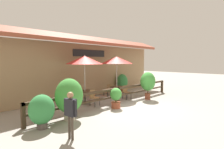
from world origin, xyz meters
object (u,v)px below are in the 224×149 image
potted_plant_broad_leaf (148,82)px  dining_table_near (85,93)px  chair_near_wallside (79,93)px  potted_plant_tall_tropical (42,110)px  patio_umbrella_middle (117,60)px  patio_umbrella_near (85,60)px  dining_table_middle (117,89)px  chair_middle_streetside (126,92)px  potted_plant_corner_fern (69,97)px  potted_plant_entrance_palm (122,82)px  chair_near_streetside (94,97)px  pedestrian (70,109)px  chair_middle_wallside (108,89)px  potted_plant_small_flowering (116,97)px

potted_plant_broad_leaf → dining_table_near: bearing=149.6°
chair_near_wallside → potted_plant_tall_tropical: potted_plant_tall_tropical is taller
potted_plant_broad_leaf → patio_umbrella_middle: bearing=116.6°
patio_umbrella_near → patio_umbrella_middle: same height
dining_table_middle → chair_middle_streetside: bearing=-83.8°
patio_umbrella_near → potted_plant_corner_fern: patio_umbrella_near is taller
dining_table_near → dining_table_middle: same height
patio_umbrella_middle → potted_plant_corner_fern: bearing=-160.6°
potted_plant_entrance_palm → chair_middle_streetside: bearing=-133.7°
patio_umbrella_near → potted_plant_broad_leaf: 4.24m
dining_table_middle → chair_middle_streetside: 0.77m
chair_near_streetside → patio_umbrella_middle: (2.45, 0.54, 2.04)m
potted_plant_tall_tropical → pedestrian: pedestrian is taller
patio_umbrella_middle → chair_middle_wallside: 2.17m
potted_plant_broad_leaf → potted_plant_small_flowering: 2.99m
pedestrian → dining_table_near: bearing=-47.8°
dining_table_middle → potted_plant_corner_fern: (-4.72, -1.66, 0.39)m
potted_plant_small_flowering → pedestrian: bearing=-158.1°
chair_middle_streetside → dining_table_near: bearing=169.1°
chair_middle_wallside → potted_plant_entrance_palm: 2.10m
patio_umbrella_near → chair_middle_wallside: patio_umbrella_near is taller
potted_plant_small_flowering → patio_umbrella_middle: bearing=41.7°
chair_near_streetside → potted_plant_tall_tropical: size_ratio=0.69×
patio_umbrella_middle → potted_plant_entrance_palm: (1.97, 1.22, -1.75)m
dining_table_middle → potted_plant_broad_leaf: (0.92, -1.85, 0.53)m
chair_middle_streetside → potted_plant_tall_tropical: (-6.01, -0.99, 0.20)m
chair_near_streetside → patio_umbrella_middle: 3.24m
chair_near_wallside → chair_middle_wallside: size_ratio=1.00×
dining_table_middle → potted_plant_tall_tropical: 6.19m
patio_umbrella_middle → potted_plant_broad_leaf: 2.50m
pedestrian → chair_near_wallside: bearing=-43.0°
chair_near_streetside → potted_plant_broad_leaf: bearing=-27.0°
dining_table_near → chair_near_wallside: bearing=85.6°
patio_umbrella_near → chair_near_wallside: (0.06, 0.72, -2.04)m
chair_near_wallside → chair_near_streetside: bearing=80.7°
patio_umbrella_near → dining_table_near: patio_umbrella_near is taller
dining_table_middle → potted_plant_entrance_palm: potted_plant_entrance_palm is taller
potted_plant_corner_fern → chair_near_wallside: bearing=48.7°
potted_plant_broad_leaf → potted_plant_entrance_palm: potted_plant_broad_leaf is taller
patio_umbrella_near → chair_middle_streetside: patio_umbrella_near is taller
patio_umbrella_near → chair_middle_streetside: 3.44m
potted_plant_broad_leaf → potted_plant_tall_tropical: size_ratio=1.40×
dining_table_near → potted_plant_broad_leaf: size_ratio=0.54×
chair_near_wallside → potted_plant_entrance_palm: size_ratio=0.60×
chair_near_streetside → potted_plant_small_flowering: size_ratio=0.81×
potted_plant_small_flowering → potted_plant_entrance_palm: size_ratio=0.75×
patio_umbrella_middle → potted_plant_broad_leaf: size_ratio=1.59×
dining_table_near → potted_plant_tall_tropical: (-3.40, -1.93, 0.09)m
chair_middle_streetside → potted_plant_corner_fern: size_ratio=0.49×
chair_near_streetside → potted_plant_small_flowering: bearing=-77.0°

